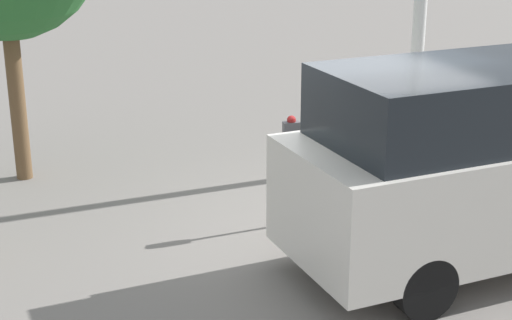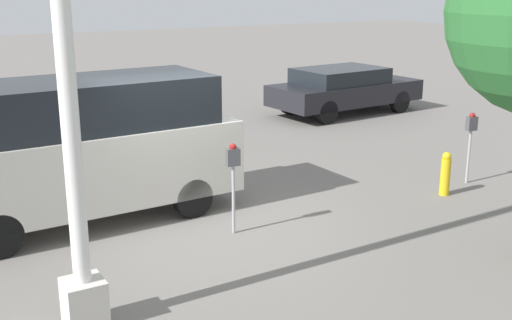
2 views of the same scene
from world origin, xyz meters
name	(u,v)px [view 1 (image 1 of 2)]	position (x,y,z in m)	size (l,w,h in m)	color
ground_plane	(334,235)	(0.00, 0.00, 0.00)	(80.00, 80.00, 0.00)	slate
parking_meter_near	(291,145)	(-0.36, 0.51, 1.04)	(0.21, 0.14, 1.41)	#9E9EA3
lamp_post	(421,4)	(2.36, 2.07, 2.41)	(0.44, 0.44, 6.35)	beige
parked_van	(499,157)	(1.36, -1.20, 1.20)	(4.89, 1.98, 2.26)	beige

